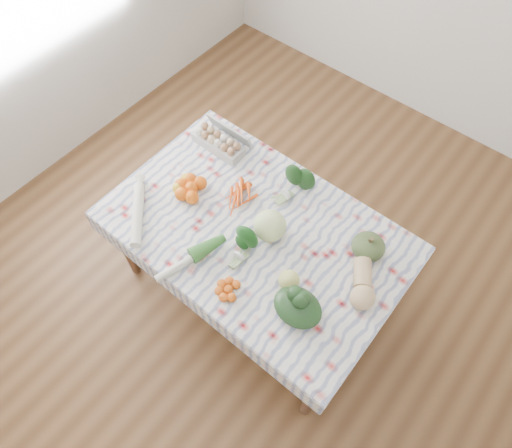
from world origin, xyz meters
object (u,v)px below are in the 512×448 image
(dining_table, at_px, (256,237))
(kabocha_squash, at_px, (368,246))
(butternut_squash, at_px, (363,284))
(egg_carton, at_px, (218,143))
(cabbage, at_px, (270,226))
(grapefruit, at_px, (289,280))

(dining_table, height_order, kabocha_squash, kabocha_squash)
(kabocha_squash, height_order, butternut_squash, butternut_squash)
(egg_carton, xyz_separation_m, kabocha_squash, (1.11, -0.05, 0.01))
(cabbage, bearing_deg, butternut_squash, 4.11)
(dining_table, xyz_separation_m, grapefruit, (0.34, -0.15, 0.14))
(kabocha_squash, relative_size, butternut_squash, 0.67)
(dining_table, height_order, grapefruit, grapefruit)
(kabocha_squash, xyz_separation_m, butternut_squash, (0.09, -0.20, 0.00))
(dining_table, distance_m, grapefruit, 0.40)
(cabbage, relative_size, grapefruit, 1.61)
(egg_carton, xyz_separation_m, butternut_squash, (1.21, -0.25, 0.02))
(egg_carton, distance_m, grapefruit, 1.02)
(dining_table, relative_size, butternut_squash, 5.93)
(cabbage, height_order, butternut_squash, cabbage)
(kabocha_squash, bearing_deg, grapefruit, -116.30)
(dining_table, xyz_separation_m, cabbage, (0.08, 0.02, 0.17))
(butternut_squash, bearing_deg, cabbage, 152.74)
(egg_carton, xyz_separation_m, grapefruit, (0.91, -0.47, 0.01))
(egg_carton, height_order, grapefruit, grapefruit)
(dining_table, distance_m, butternut_squash, 0.66)
(grapefruit, bearing_deg, kabocha_squash, 63.70)
(dining_table, height_order, egg_carton, egg_carton)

